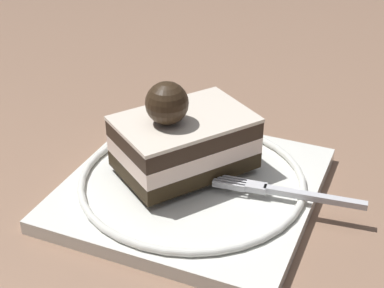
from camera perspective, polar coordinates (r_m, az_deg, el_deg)
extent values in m
plane|color=#8B6952|center=(0.49, -0.72, -3.85)|extent=(2.40, 2.40, 0.00)
cube|color=white|center=(0.47, 0.00, -4.35)|extent=(0.22, 0.22, 0.01)
torus|color=white|center=(0.47, 0.00, -3.47)|extent=(0.21, 0.21, 0.01)
cube|color=black|center=(0.47, -0.82, -1.47)|extent=(0.12, 0.12, 0.01)
cube|color=#F8DBC9|center=(0.47, -0.84, -0.02)|extent=(0.12, 0.12, 0.01)
cube|color=#312218|center=(0.46, -0.85, 1.47)|extent=(0.12, 0.12, 0.01)
cube|color=silver|center=(0.46, -0.86, 2.40)|extent=(0.12, 0.12, 0.00)
sphere|color=#302215|center=(0.44, -2.48, 4.02)|extent=(0.03, 0.03, 0.03)
cube|color=silver|center=(0.45, 11.94, -5.12)|extent=(0.08, 0.01, 0.00)
cube|color=silver|center=(0.45, 6.31, -4.23)|extent=(0.02, 0.01, 0.00)
cube|color=silver|center=(0.46, 3.89, -3.47)|extent=(0.03, 0.00, 0.00)
cube|color=silver|center=(0.46, 3.79, -3.70)|extent=(0.03, 0.00, 0.00)
cube|color=silver|center=(0.45, 3.69, -3.93)|extent=(0.03, 0.00, 0.00)
cube|color=silver|center=(0.45, 3.59, -4.16)|extent=(0.03, 0.00, 0.00)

